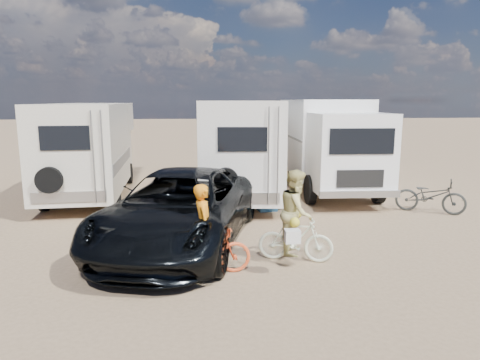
{
  "coord_description": "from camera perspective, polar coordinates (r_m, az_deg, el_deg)",
  "views": [
    {
      "loc": [
        -1.17,
        -8.29,
        3.26
      ],
      "look_at": [
        -0.2,
        2.22,
        1.3
      ],
      "focal_mm": 32.09,
      "sensor_mm": 36.0,
      "label": 1
    }
  ],
  "objects": [
    {
      "name": "ground",
      "position": [
        8.98,
        2.64,
        -10.77
      ],
      "size": [
        140.0,
        140.0,
        0.0
      ],
      "primitive_type": "plane",
      "color": "#987A5B",
      "rests_on": "ground"
    },
    {
      "name": "rv_main",
      "position": [
        15.42,
        0.33,
        4.45
      ],
      "size": [
        3.16,
        8.44,
        3.25
      ],
      "primitive_type": null,
      "rotation": [
        0.0,
        0.0,
        -0.1
      ],
      "color": "white",
      "rests_on": "ground"
    },
    {
      "name": "rv_left",
      "position": [
        15.65,
        -19.24,
        3.77
      ],
      "size": [
        2.74,
        7.0,
        3.16
      ],
      "primitive_type": null,
      "rotation": [
        0.0,
        0.0,
        0.06
      ],
      "color": "beige",
      "rests_on": "ground"
    },
    {
      "name": "box_truck",
      "position": [
        15.91,
        11.68,
        4.49
      ],
      "size": [
        2.68,
        7.02,
        3.29
      ],
      "primitive_type": null,
      "rotation": [
        0.0,
        0.0,
        -0.03
      ],
      "color": "white",
      "rests_on": "ground"
    },
    {
      "name": "dark_suv",
      "position": [
        9.88,
        -7.94,
        -3.77
      ],
      "size": [
        4.21,
        6.54,
        1.68
      ],
      "primitive_type": "imported",
      "rotation": [
        0.0,
        0.0,
        -0.25
      ],
      "color": "black",
      "rests_on": "ground"
    },
    {
      "name": "bike_man",
      "position": [
        8.24,
        -4.82,
        -9.32
      ],
      "size": [
        1.84,
        0.8,
        0.94
      ],
      "primitive_type": "imported",
      "rotation": [
        0.0,
        0.0,
        1.67
      ],
      "color": "#E95224",
      "rests_on": "ground"
    },
    {
      "name": "bike_woman",
      "position": [
        8.93,
        7.4,
        -7.83
      ],
      "size": [
        1.6,
        0.87,
        0.92
      ],
      "primitive_type": "imported",
      "rotation": [
        0.0,
        0.0,
        1.27
      ],
      "color": "silver",
      "rests_on": "ground"
    },
    {
      "name": "rider_man",
      "position": [
        8.14,
        -4.85,
        -7.23
      ],
      "size": [
        0.43,
        0.61,
        1.57
      ],
      "primitive_type": "imported",
      "rotation": [
        0.0,
        0.0,
        1.67
      ],
      "color": "orange",
      "rests_on": "ground"
    },
    {
      "name": "rider_woman",
      "position": [
        8.81,
        7.47,
        -5.35
      ],
      "size": [
        0.87,
        0.99,
        1.73
      ],
      "primitive_type": "imported",
      "rotation": [
        0.0,
        0.0,
        1.27
      ],
      "color": "#D4C87D",
      "rests_on": "ground"
    },
    {
      "name": "bike_parked",
      "position": [
        13.76,
        23.99,
        -1.93
      ],
      "size": [
        2.02,
        1.55,
        1.02
      ],
      "primitive_type": "imported",
      "rotation": [
        0.0,
        0.0,
        1.05
      ],
      "color": "#292C29",
      "rests_on": "ground"
    },
    {
      "name": "cooler",
      "position": [
        12.91,
        3.64,
        -3.12
      ],
      "size": [
        0.61,
        0.48,
        0.44
      ],
      "primitive_type": "cube",
      "rotation": [
        0.0,
        0.0,
        0.16
      ],
      "color": "#2A5E90",
      "rests_on": "ground"
    },
    {
      "name": "crate",
      "position": [
        12.45,
        0.6,
        -3.71
      ],
      "size": [
        0.59,
        0.59,
        0.4
      ],
      "primitive_type": "cube",
      "rotation": [
        0.0,
        0.0,
        -0.21
      ],
      "color": "#7F5C48",
      "rests_on": "ground"
    }
  ]
}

